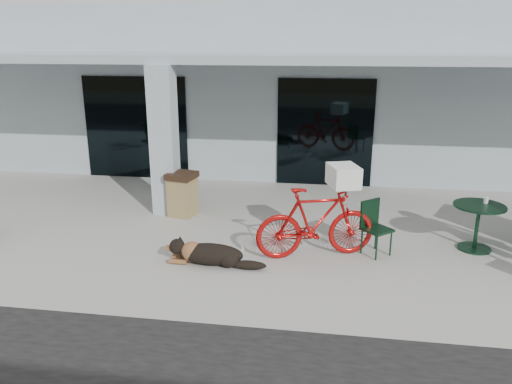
% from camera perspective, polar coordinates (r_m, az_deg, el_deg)
% --- Properties ---
extents(ground, '(80.00, 80.00, 0.00)m').
position_cam_1_polar(ground, '(8.63, -5.32, -7.65)').
color(ground, '#A3A19A').
rests_on(ground, ground).
extents(building, '(22.00, 7.00, 4.50)m').
position_cam_1_polar(building, '(16.28, 1.76, 12.20)').
color(building, '#A7B4BD').
rests_on(building, ground).
extents(storefront_glass_left, '(2.80, 0.06, 2.70)m').
position_cam_1_polar(storefront_glass_left, '(13.78, -13.55, 7.13)').
color(storefront_glass_left, black).
rests_on(storefront_glass_left, ground).
extents(storefront_glass_right, '(2.40, 0.06, 2.70)m').
position_cam_1_polar(storefront_glass_right, '(12.78, 7.87, 6.70)').
color(storefront_glass_right, black).
rests_on(storefront_glass_right, ground).
extents(column, '(0.50, 0.50, 3.12)m').
position_cam_1_polar(column, '(10.68, -10.45, 5.74)').
color(column, '#A7B4BD').
rests_on(column, ground).
extents(overhang, '(22.00, 2.80, 0.18)m').
position_cam_1_polar(overhang, '(11.38, -1.30, 15.05)').
color(overhang, '#A7B4BD').
rests_on(overhang, column).
extents(bicycle, '(2.15, 1.20, 1.24)m').
position_cam_1_polar(bicycle, '(8.53, 6.83, -3.47)').
color(bicycle, '#AF100E').
rests_on(bicycle, ground).
extents(laundry_basket, '(0.61, 0.71, 0.35)m').
position_cam_1_polar(laundry_basket, '(8.43, 9.96, 1.84)').
color(laundry_basket, white).
rests_on(laundry_basket, bicycle).
extents(dog, '(1.28, 0.45, 0.42)m').
position_cam_1_polar(dog, '(8.34, -5.21, -6.94)').
color(dog, black).
rests_on(dog, ground).
extents(cup_near_dog, '(0.08, 0.08, 0.09)m').
position_cam_1_polar(cup_near_dog, '(8.94, -1.46, -6.35)').
color(cup_near_dog, white).
rests_on(cup_near_dog, ground).
extents(cafe_table_far, '(1.04, 1.04, 0.83)m').
position_cam_1_polar(cafe_table_far, '(9.66, 23.92, -3.71)').
color(cafe_table_far, '#11301C').
rests_on(cafe_table_far, ground).
extents(cafe_chair_far_a, '(0.64, 0.64, 0.95)m').
position_cam_1_polar(cafe_chair_far_a, '(8.84, 13.68, -4.11)').
color(cafe_chair_far_a, '#11301C').
rests_on(cafe_chair_far_a, ground).
extents(cup_on_table, '(0.09, 0.09, 0.11)m').
position_cam_1_polar(cup_on_table, '(9.66, 24.80, -0.85)').
color(cup_on_table, white).
rests_on(cup_on_table, cafe_table_far).
extents(trash_receptacle, '(0.65, 0.65, 0.94)m').
position_cam_1_polar(trash_receptacle, '(10.65, -8.39, -0.25)').
color(trash_receptacle, olive).
rests_on(trash_receptacle, ground).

